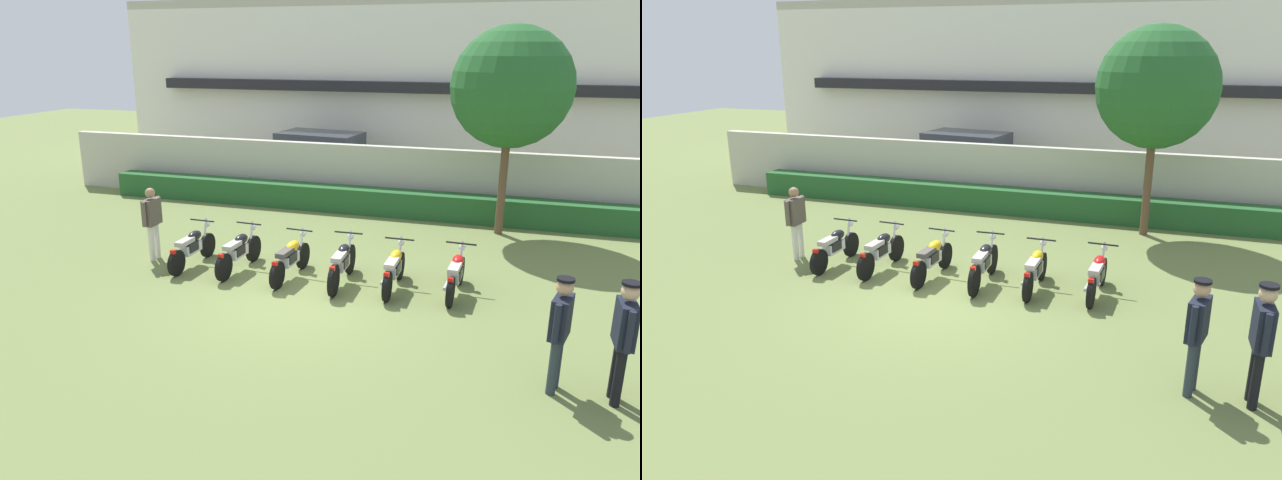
% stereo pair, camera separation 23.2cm
% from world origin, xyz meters
% --- Properties ---
extents(ground, '(60.00, 60.00, 0.00)m').
position_xyz_m(ground, '(0.00, 0.00, 0.00)').
color(ground, olive).
extents(building, '(22.31, 6.50, 6.32)m').
position_xyz_m(building, '(0.00, 14.54, 3.16)').
color(building, white).
rests_on(building, ground).
extents(compound_wall, '(21.19, 0.30, 1.87)m').
position_xyz_m(compound_wall, '(0.00, 7.40, 0.94)').
color(compound_wall, '#BCB7A8').
rests_on(compound_wall, ground).
extents(hedge_row, '(16.95, 0.70, 0.73)m').
position_xyz_m(hedge_row, '(0.00, 6.70, 0.36)').
color(hedge_row, '#235628').
rests_on(hedge_row, ground).
extents(parked_car, '(4.72, 2.59, 1.89)m').
position_xyz_m(parked_car, '(-2.47, 9.48, 0.94)').
color(parked_car, silver).
rests_on(parked_car, ground).
extents(tree_near_inspector, '(2.96, 2.96, 5.20)m').
position_xyz_m(tree_near_inspector, '(3.50, 5.78, 3.71)').
color(tree_near_inspector, brown).
rests_on(tree_near_inspector, ground).
extents(motorcycle_in_row_0, '(0.60, 1.87, 0.94)m').
position_xyz_m(motorcycle_in_row_0, '(-2.85, 1.10, 0.44)').
color(motorcycle_in_row_0, black).
rests_on(motorcycle_in_row_0, ground).
extents(motorcycle_in_row_1, '(0.60, 1.93, 0.95)m').
position_xyz_m(motorcycle_in_row_1, '(-1.74, 1.15, 0.45)').
color(motorcycle_in_row_1, black).
rests_on(motorcycle_in_row_1, ground).
extents(motorcycle_in_row_2, '(0.60, 1.88, 0.95)m').
position_xyz_m(motorcycle_in_row_2, '(-0.53, 1.07, 0.44)').
color(motorcycle_in_row_2, black).
rests_on(motorcycle_in_row_2, ground).
extents(motorcycle_in_row_3, '(0.60, 1.96, 0.97)m').
position_xyz_m(motorcycle_in_row_3, '(0.60, 1.08, 0.46)').
color(motorcycle_in_row_3, black).
rests_on(motorcycle_in_row_3, ground).
extents(motorcycle_in_row_4, '(0.60, 1.82, 0.95)m').
position_xyz_m(motorcycle_in_row_4, '(1.67, 1.11, 0.44)').
color(motorcycle_in_row_4, black).
rests_on(motorcycle_in_row_4, ground).
extents(motorcycle_in_row_5, '(0.60, 1.81, 0.95)m').
position_xyz_m(motorcycle_in_row_5, '(2.87, 1.21, 0.44)').
color(motorcycle_in_row_5, black).
rests_on(motorcycle_in_row_5, ground).
extents(inspector_person, '(0.22, 0.67, 1.67)m').
position_xyz_m(inspector_person, '(-3.90, 1.23, 0.99)').
color(inspector_person, silver).
rests_on(inspector_person, ground).
extents(officer_0, '(0.33, 0.66, 1.71)m').
position_xyz_m(officer_0, '(4.57, -1.91, 1.02)').
color(officer_0, '#28333D').
rests_on(officer_0, ground).
extents(officer_1, '(0.25, 0.69, 1.76)m').
position_xyz_m(officer_1, '(5.36, -1.95, 1.06)').
color(officer_1, black).
rests_on(officer_1, ground).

